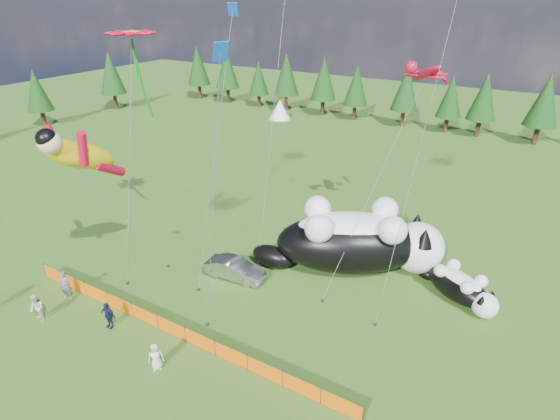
% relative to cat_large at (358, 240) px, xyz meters
% --- Properties ---
extents(ground, '(160.00, 160.00, 0.00)m').
position_rel_cat_large_xyz_m(ground, '(-6.36, -8.25, -2.22)').
color(ground, '#103509').
rests_on(ground, ground).
extents(safety_fence, '(22.06, 0.06, 1.10)m').
position_rel_cat_large_xyz_m(safety_fence, '(-6.36, -11.25, -1.72)').
color(safety_fence, '#262626').
rests_on(safety_fence, ground).
extents(tree_line, '(90.00, 4.00, 8.00)m').
position_rel_cat_large_xyz_m(tree_line, '(-6.36, 36.75, 1.78)').
color(tree_line, black).
rests_on(tree_line, ground).
extents(festival_tents, '(50.00, 3.20, 2.80)m').
position_rel_cat_large_xyz_m(festival_tents, '(4.64, 31.75, -0.82)').
color(festival_tents, white).
rests_on(festival_tents, ground).
extents(cat_large, '(12.02, 8.51, 4.68)m').
position_rel_cat_large_xyz_m(cat_large, '(0.00, 0.00, 0.00)').
color(cat_large, black).
rests_on(cat_large, ground).
extents(cat_small, '(5.15, 3.81, 2.04)m').
position_rel_cat_large_xyz_m(cat_small, '(6.72, -0.12, -1.26)').
color(cat_small, black).
rests_on(cat_small, ground).
extents(car, '(4.17, 1.76, 1.34)m').
position_rel_cat_large_xyz_m(car, '(-6.47, -5.06, -1.55)').
color(car, '#AAAAAF').
rests_on(car, ground).
extents(spectator_a, '(0.84, 0.70, 1.97)m').
position_rel_cat_large_xyz_m(spectator_a, '(-14.13, -12.01, -1.24)').
color(spectator_a, slate).
rests_on(spectator_a, ground).
extents(spectator_b, '(0.93, 0.64, 1.76)m').
position_rel_cat_large_xyz_m(spectator_b, '(-13.75, -14.14, -1.34)').
color(spectator_b, silver).
rests_on(spectator_b, ground).
extents(spectator_c, '(1.01, 0.58, 1.67)m').
position_rel_cat_large_xyz_m(spectator_c, '(-9.83, -12.49, -1.39)').
color(spectator_c, '#121832').
rests_on(spectator_c, ground).
extents(spectator_e, '(0.89, 0.88, 1.55)m').
position_rel_cat_large_xyz_m(spectator_e, '(-5.36, -13.40, -1.45)').
color(spectator_e, silver).
rests_on(spectator_e, ground).
extents(superhero_kite, '(4.87, 6.02, 11.39)m').
position_rel_cat_large_xyz_m(superhero_kite, '(-13.31, -9.67, 6.50)').
color(superhero_kite, yellow).
rests_on(superhero_kite, ground).
extents(gecko_kite, '(5.40, 13.59, 16.16)m').
position_rel_cat_large_xyz_m(gecko_kite, '(1.51, 6.16, 9.94)').
color(gecko_kite, red).
rests_on(gecko_kite, ground).
extents(flower_kite, '(3.59, 6.49, 15.40)m').
position_rel_cat_large_xyz_m(flower_kite, '(-13.58, -4.55, 12.36)').
color(flower_kite, red).
rests_on(flower_kite, ground).
extents(diamond_kite_a, '(1.70, 3.83, 16.89)m').
position_rel_cat_large_xyz_m(diamond_kite_a, '(-6.64, -4.11, 12.98)').
color(diamond_kite_a, blue).
rests_on(diamond_kite_a, ground).
extents(diamond_kite_c, '(2.69, 1.11, 15.67)m').
position_rel_cat_large_xyz_m(diamond_kite_c, '(-3.02, -9.92, 12.09)').
color(diamond_kite_c, blue).
rests_on(diamond_kite_c, ground).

